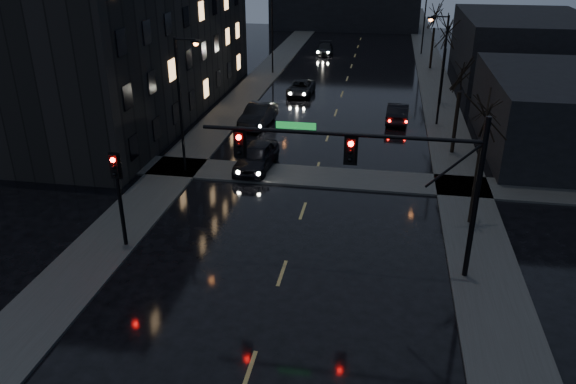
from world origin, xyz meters
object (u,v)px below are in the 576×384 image
at_px(oncoming_car_c, 301,88).
at_px(lead_car, 398,112).
at_px(oncoming_car_b, 258,115).
at_px(oncoming_car_d, 325,49).
at_px(oncoming_car_a, 257,157).

xyz_separation_m(oncoming_car_c, lead_car, (8.51, -6.60, 0.09)).
xyz_separation_m(oncoming_car_b, oncoming_car_c, (1.82, 9.34, -0.16)).
height_order(oncoming_car_b, lead_car, oncoming_car_b).
bearing_deg(oncoming_car_b, oncoming_car_c, 85.45).
bearing_deg(lead_car, oncoming_car_b, 18.39).
distance_m(oncoming_car_d, lead_car, 27.15).
xyz_separation_m(oncoming_car_b, oncoming_car_d, (1.84, 28.53, -0.14)).
height_order(oncoming_car_a, oncoming_car_c, oncoming_car_a).
relative_size(oncoming_car_a, lead_car, 1.09).
bearing_deg(oncoming_car_c, lead_car, -36.93).
height_order(oncoming_car_a, oncoming_car_d, oncoming_car_a).
distance_m(oncoming_car_b, lead_car, 10.68).
height_order(oncoming_car_c, lead_car, lead_car).
bearing_deg(oncoming_car_d, oncoming_car_a, -93.96).
distance_m(oncoming_car_c, oncoming_car_d, 19.18).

